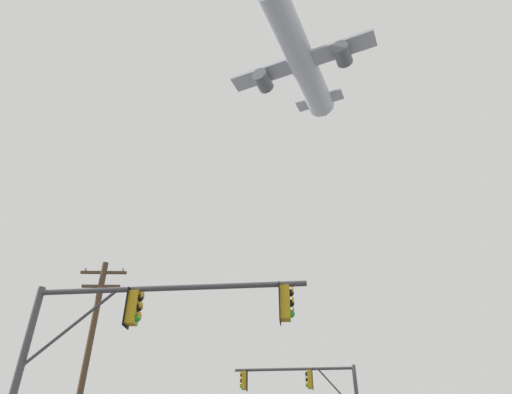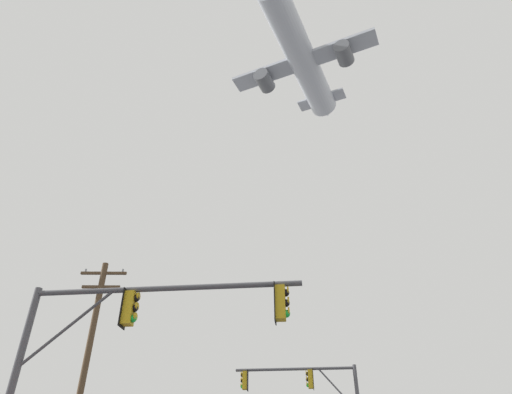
{
  "view_description": "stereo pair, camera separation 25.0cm",
  "coord_description": "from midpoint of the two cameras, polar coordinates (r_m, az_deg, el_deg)",
  "views": [
    {
      "loc": [
        -0.69,
        -5.23,
        1.55
      ],
      "look_at": [
        -0.25,
        16.95,
        15.69
      ],
      "focal_mm": 31.18,
      "sensor_mm": 36.0,
      "label": 1
    },
    {
      "loc": [
        -0.44,
        -5.23,
        1.55
      ],
      "look_at": [
        -0.25,
        16.95,
        15.69
      ],
      "focal_mm": 31.18,
      "sensor_mm": 36.0,
      "label": 2
    }
  ],
  "objects": [
    {
      "name": "utility_pole",
      "position": [
        21.79,
        -21.45,
        -19.86
      ],
      "size": [
        2.2,
        0.28,
        10.5
      ],
      "color": "brown",
      "rests_on": "ground"
    },
    {
      "name": "signal_pole_near",
      "position": [
        12.59,
        -16.99,
        -16.76
      ],
      "size": [
        7.48,
        1.09,
        6.12
      ],
      "color": "#4C4C51",
      "rests_on": "ground"
    },
    {
      "name": "airplane",
      "position": [
        58.66,
        5.44,
        17.49
      ],
      "size": [
        17.93,
        23.22,
        6.63
      ],
      "color": "#B7BCC6"
    }
  ]
}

